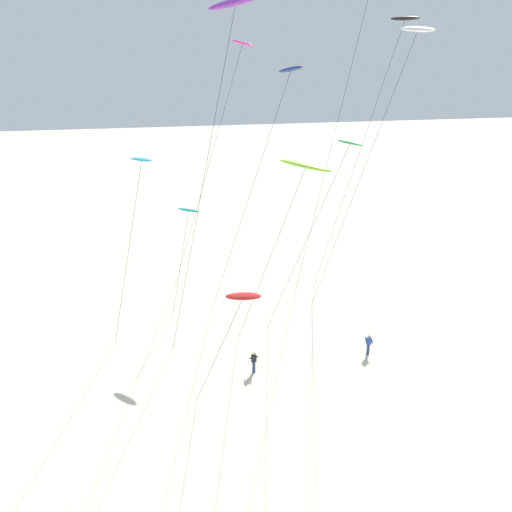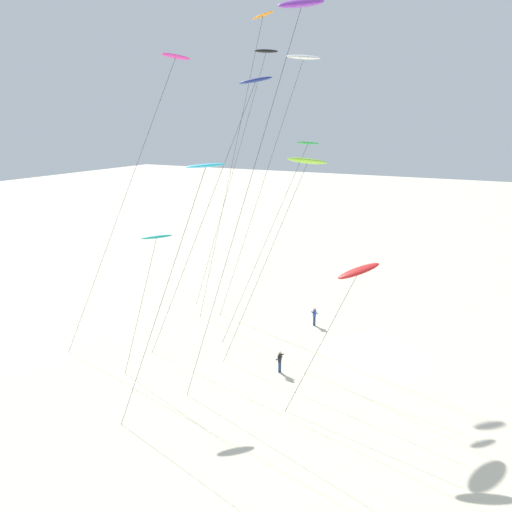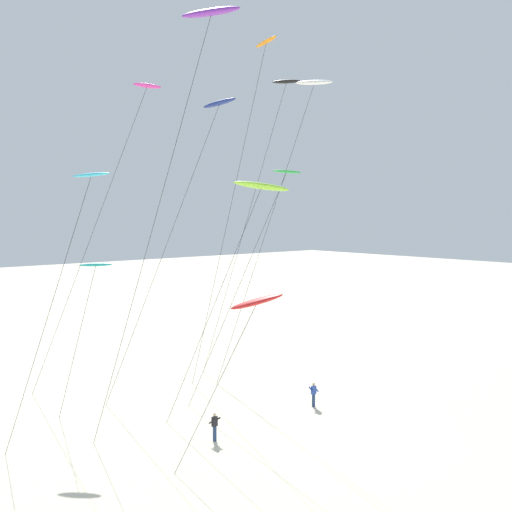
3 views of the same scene
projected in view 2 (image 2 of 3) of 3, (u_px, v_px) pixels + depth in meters
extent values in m
plane|color=beige|center=(374.00, 356.00, 36.83)|extent=(260.00, 260.00, 0.00)
ellipsoid|color=#D8339E|center=(176.00, 56.00, 32.98)|extent=(1.67, 2.00, 0.67)
cylinder|color=#262626|center=(119.00, 214.00, 35.21)|extent=(5.62, 7.52, 21.84)
ellipsoid|color=teal|center=(157.00, 237.00, 31.91)|extent=(1.91, 1.86, 0.34)
cylinder|color=#262626|center=(140.00, 308.00, 33.06)|extent=(1.70, 2.27, 9.97)
ellipsoid|color=black|center=(266.00, 51.00, 41.91)|extent=(1.99, 2.10, 0.37)
cylinder|color=#262626|center=(229.00, 186.00, 44.56)|extent=(4.19, 5.61, 23.45)
ellipsoid|color=#8CD833|center=(308.00, 161.00, 32.87)|extent=(3.43, 2.69, 0.93)
cylinder|color=#262626|center=(264.00, 267.00, 34.41)|extent=(3.71, 4.96, 14.78)
ellipsoid|color=white|center=(304.00, 57.00, 39.62)|extent=(1.88, 3.00, 0.61)
cylinder|color=#262626|center=(259.00, 195.00, 42.12)|extent=(4.50, 6.02, 22.61)
ellipsoid|color=#33BFE0|center=(206.00, 166.00, 25.20)|extent=(1.68, 2.04, 0.33)
cylinder|color=#262626|center=(161.00, 303.00, 26.83)|extent=(3.32, 4.45, 15.20)
ellipsoid|color=purple|center=(302.00, 3.00, 26.21)|extent=(3.17, 2.46, 1.18)
cylinder|color=#262626|center=(239.00, 218.00, 28.89)|extent=(4.35, 5.83, 23.68)
ellipsoid|color=navy|center=(256.00, 80.00, 33.13)|extent=(1.56, 2.46, 0.65)
cylinder|color=#262626|center=(201.00, 225.00, 35.23)|extent=(4.98, 6.67, 20.23)
ellipsoid|color=red|center=(359.00, 271.00, 28.00)|extent=(2.30, 2.54, 1.11)
cylinder|color=#262626|center=(321.00, 344.00, 28.90)|extent=(2.60, 3.48, 8.91)
ellipsoid|color=green|center=(308.00, 143.00, 35.94)|extent=(1.57, 1.65, 0.40)
cylinder|color=#262626|center=(263.00, 247.00, 37.57)|extent=(4.10, 5.49, 15.91)
ellipsoid|color=orange|center=(263.00, 15.00, 38.01)|extent=(0.93, 1.89, 0.74)
cylinder|color=#262626|center=(229.00, 178.00, 41.04)|extent=(3.54, 4.74, 25.72)
cylinder|color=navy|center=(314.00, 321.00, 42.22)|extent=(0.22, 0.22, 0.88)
cube|color=#2D4CA5|center=(315.00, 313.00, 42.02)|extent=(0.34, 0.20, 0.58)
sphere|color=tan|center=(315.00, 309.00, 41.91)|extent=(0.20, 0.20, 0.20)
cylinder|color=#2D4CA5|center=(315.00, 312.00, 42.19)|extent=(0.10, 0.50, 0.39)
cylinder|color=#2D4CA5|center=(314.00, 314.00, 41.82)|extent=(0.10, 0.50, 0.39)
cylinder|color=navy|center=(280.00, 367.00, 34.29)|extent=(0.22, 0.22, 0.88)
cube|color=black|center=(280.00, 358.00, 34.10)|extent=(0.37, 0.26, 0.58)
sphere|color=beige|center=(280.00, 353.00, 33.99)|extent=(0.20, 0.20, 0.20)
cylinder|color=black|center=(279.00, 358.00, 33.88)|extent=(0.18, 0.51, 0.39)
cylinder|color=black|center=(281.00, 356.00, 34.29)|extent=(0.18, 0.51, 0.39)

